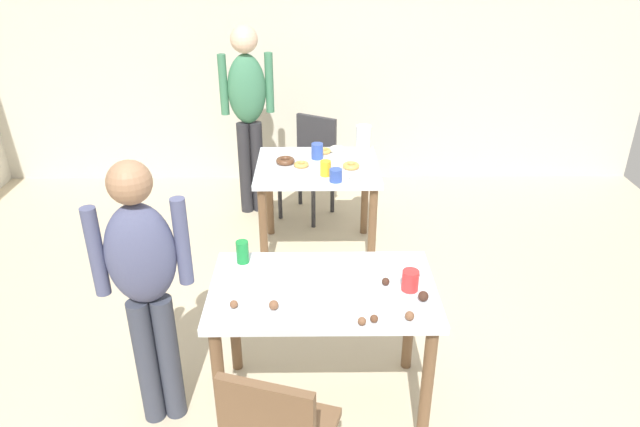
# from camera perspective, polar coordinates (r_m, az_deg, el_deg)

# --- Properties ---
(ground_plane) EXTENTS (6.40, 6.40, 0.00)m
(ground_plane) POSITION_cam_1_polar(r_m,az_deg,el_deg) (3.35, 0.06, -18.02)
(ground_plane) COLOR beige
(wall_back) EXTENTS (6.40, 0.10, 2.60)m
(wall_back) POSITION_cam_1_polar(r_m,az_deg,el_deg) (5.68, -0.33, 15.96)
(wall_back) COLOR beige
(wall_back) RESTS_ON ground_plane
(dining_table_near) EXTENTS (1.12, 0.67, 0.75)m
(dining_table_near) POSITION_cam_1_polar(r_m,az_deg,el_deg) (2.94, 0.28, -9.08)
(dining_table_near) COLOR silver
(dining_table_near) RESTS_ON ground_plane
(dining_table_far) EXTENTS (0.91, 0.77, 0.75)m
(dining_table_far) POSITION_cam_1_polar(r_m,az_deg,el_deg) (4.36, -0.26, 3.35)
(dining_table_far) COLOR silver
(dining_table_far) RESTS_ON ground_plane
(chair_far_table) EXTENTS (0.55, 0.55, 0.87)m
(chair_far_table) POSITION_cam_1_polar(r_m,az_deg,el_deg) (5.08, -0.93, 5.22)
(chair_far_table) COLOR #2D2D33
(chair_far_table) RESTS_ON ground_plane
(person_girl_near) EXTENTS (0.45, 0.27, 1.45)m
(person_girl_near) POSITION_cam_1_polar(r_m,az_deg,el_deg) (2.85, -16.89, -6.08)
(person_girl_near) COLOR #383D4C
(person_girl_near) RESTS_ON ground_plane
(person_adult_far) EXTENTS (0.46, 0.25, 1.64)m
(person_adult_far) POSITION_cam_1_polar(r_m,az_deg,el_deg) (4.99, -7.14, 10.65)
(person_adult_far) COLOR #28282D
(person_adult_far) RESTS_ON ground_plane
(mixing_bowl) EXTENTS (0.17, 0.17, 0.09)m
(mixing_bowl) POSITION_cam_1_polar(r_m,az_deg,el_deg) (2.79, 2.31, -7.28)
(mixing_bowl) COLOR white
(mixing_bowl) RESTS_ON dining_table_near
(soda_can) EXTENTS (0.07, 0.07, 0.12)m
(soda_can) POSITION_cam_1_polar(r_m,az_deg,el_deg) (3.07, -7.64, -3.78)
(soda_can) COLOR #198438
(soda_can) RESTS_ON dining_table_near
(fork_near) EXTENTS (0.17, 0.02, 0.01)m
(fork_near) POSITION_cam_1_polar(r_m,az_deg,el_deg) (3.05, -0.41, -4.99)
(fork_near) COLOR silver
(fork_near) RESTS_ON dining_table_near
(cup_near_0) EXTENTS (0.08, 0.08, 0.11)m
(cup_near_0) POSITION_cam_1_polar(r_m,az_deg,el_deg) (2.86, 8.88, -6.54)
(cup_near_0) COLOR red
(cup_near_0) RESTS_ON dining_table_near
(cake_ball_0) EXTENTS (0.05, 0.05, 0.05)m
(cake_ball_0) POSITION_cam_1_polar(r_m,az_deg,el_deg) (2.72, -4.59, -8.98)
(cake_ball_0) COLOR brown
(cake_ball_0) RESTS_ON dining_table_near
(cake_ball_1) EXTENTS (0.04, 0.04, 0.04)m
(cake_ball_1) POSITION_cam_1_polar(r_m,az_deg,el_deg) (2.90, 6.49, -6.68)
(cake_ball_1) COLOR #3D2319
(cake_ball_1) RESTS_ON dining_table_near
(cake_ball_2) EXTENTS (0.04, 0.04, 0.04)m
(cake_ball_2) POSITION_cam_1_polar(r_m,az_deg,el_deg) (2.62, 4.15, -10.54)
(cake_ball_2) COLOR brown
(cake_ball_2) RESTS_ON dining_table_near
(cake_ball_3) EXTENTS (0.04, 0.04, 0.04)m
(cake_ball_3) POSITION_cam_1_polar(r_m,az_deg,el_deg) (2.68, 8.82, -9.93)
(cake_ball_3) COLOR brown
(cake_ball_3) RESTS_ON dining_table_near
(cake_ball_4) EXTENTS (0.04, 0.04, 0.04)m
(cake_ball_4) POSITION_cam_1_polar(r_m,az_deg,el_deg) (2.75, -8.49, -8.84)
(cake_ball_4) COLOR brown
(cake_ball_4) RESTS_ON dining_table_near
(cake_ball_5) EXTENTS (0.04, 0.04, 0.04)m
(cake_ball_5) POSITION_cam_1_polar(r_m,az_deg,el_deg) (2.64, 5.35, -10.27)
(cake_ball_5) COLOR brown
(cake_ball_5) RESTS_ON dining_table_near
(cake_ball_6) EXTENTS (0.05, 0.05, 0.05)m
(cake_ball_6) POSITION_cam_1_polar(r_m,az_deg,el_deg) (2.81, 10.15, -8.02)
(cake_ball_6) COLOR #3D2319
(cake_ball_6) RESTS_ON dining_table_near
(cake_ball_7) EXTENTS (0.05, 0.05, 0.05)m
(cake_ball_7) POSITION_cam_1_polar(r_m,az_deg,el_deg) (2.95, 9.31, -6.01)
(cake_ball_7) COLOR #3D2319
(cake_ball_7) RESTS_ON dining_table_near
(pitcher_far) EXTENTS (0.12, 0.12, 0.23)m
(pitcher_far) POSITION_cam_1_polar(r_m,az_deg,el_deg) (4.50, 4.30, 7.24)
(pitcher_far) COLOR white
(pitcher_far) RESTS_ON dining_table_far
(cup_far_0) EXTENTS (0.09, 0.09, 0.12)m
(cup_far_0) POSITION_cam_1_polar(r_m,az_deg,el_deg) (4.41, -0.28, 6.17)
(cup_far_0) COLOR #3351B2
(cup_far_0) RESTS_ON dining_table_far
(cup_far_1) EXTENTS (0.08, 0.08, 0.11)m
(cup_far_1) POSITION_cam_1_polar(r_m,az_deg,el_deg) (4.10, 0.56, 4.48)
(cup_far_1) COLOR yellow
(cup_far_1) RESTS_ON dining_table_far
(cup_far_2) EXTENTS (0.09, 0.09, 0.09)m
(cup_far_2) POSITION_cam_1_polar(r_m,az_deg,el_deg) (4.01, 1.57, 3.79)
(cup_far_2) COLOR #3351B2
(cup_far_2) RESTS_ON dining_table_far
(donut_far_0) EXTENTS (0.14, 0.14, 0.04)m
(donut_far_0) POSITION_cam_1_polar(r_m,az_deg,el_deg) (4.34, -3.44, 5.21)
(donut_far_0) COLOR brown
(donut_far_0) RESTS_ON dining_table_far
(donut_far_1) EXTENTS (0.12, 0.12, 0.04)m
(donut_far_1) POSITION_cam_1_polar(r_m,az_deg,el_deg) (4.57, 1.69, 6.35)
(donut_far_1) COLOR white
(donut_far_1) RESTS_ON dining_table_far
(donut_far_2) EXTENTS (0.11, 0.11, 0.03)m
(donut_far_2) POSITION_cam_1_polar(r_m,az_deg,el_deg) (4.54, 0.38, 6.18)
(donut_far_2) COLOR gold
(donut_far_2) RESTS_ON dining_table_far
(donut_far_3) EXTENTS (0.11, 0.11, 0.03)m
(donut_far_3) POSITION_cam_1_polar(r_m,az_deg,el_deg) (4.07, 3.62, 3.63)
(donut_far_3) COLOR white
(donut_far_3) RESTS_ON dining_table_far
(donut_far_4) EXTENTS (0.12, 0.12, 0.04)m
(donut_far_4) POSITION_cam_1_polar(r_m,az_deg,el_deg) (4.25, 3.08, 4.73)
(donut_far_4) COLOR gold
(donut_far_4) RESTS_ON dining_table_far
(donut_far_5) EXTENTS (0.11, 0.11, 0.03)m
(donut_far_5) POSITION_cam_1_polar(r_m,az_deg,el_deg) (4.27, -1.85, 4.85)
(donut_far_5) COLOR gold
(donut_far_5) RESTS_ON dining_table_far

